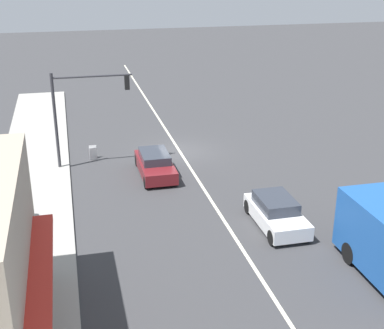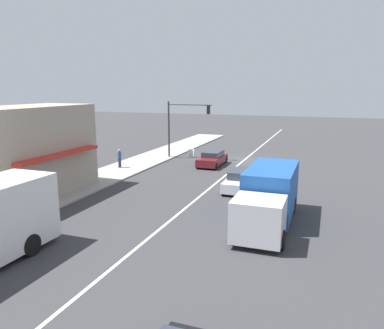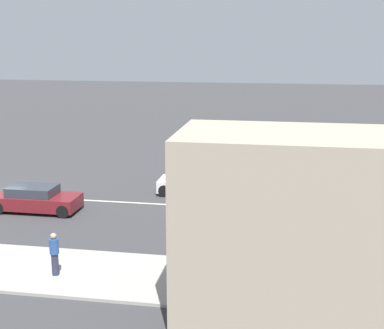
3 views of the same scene
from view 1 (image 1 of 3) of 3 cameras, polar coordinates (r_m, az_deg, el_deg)
ground_plane at (r=19.29m, az=10.68°, el=-16.73°), size 160.00×160.00×0.00m
lane_marking_center at (r=34.47m, az=-1.30°, el=1.39°), size 0.16×60.00×0.01m
traffic_signal_main at (r=31.49m, az=-11.91°, el=6.41°), size 4.59×0.34×5.60m
pedestrian at (r=26.42m, az=-18.08°, el=-3.90°), size 0.34×0.34×1.64m
warning_aframe_sign at (r=33.57m, az=-10.50°, el=1.22°), size 0.45×0.53×0.84m
van_white at (r=25.19m, az=8.97°, el=-5.10°), size 1.86×4.08×1.39m
sedan_maroon at (r=30.68m, az=-3.95°, el=0.02°), size 1.83×4.32×1.32m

